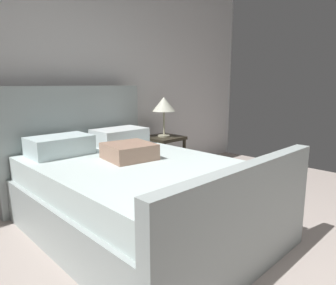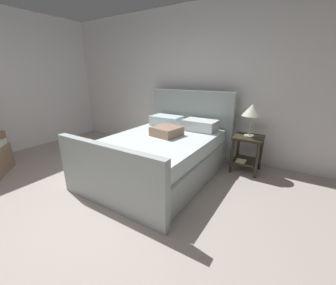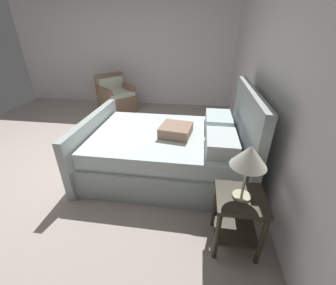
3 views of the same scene
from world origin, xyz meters
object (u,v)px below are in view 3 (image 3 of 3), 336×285
object	(u,v)px
bed	(169,150)
armchair	(116,98)
nightstand_right	(238,213)
table_lamp_right	(249,158)

from	to	relation	value
bed	armchair	world-z (taller)	bed
bed	armchair	distance (m)	2.94
nightstand_right	table_lamp_right	xyz separation A→B (m)	(0.00, 0.00, 0.61)
nightstand_right	armchair	bearing A→B (deg)	-145.25
nightstand_right	armchair	xyz separation A→B (m)	(-3.56, -2.47, -0.06)
nightstand_right	table_lamp_right	size ratio (longest dim) A/B	1.16
table_lamp_right	armchair	distance (m)	4.38
nightstand_right	table_lamp_right	world-z (taller)	table_lamp_right
bed	nightstand_right	xyz separation A→B (m)	(1.14, 0.80, 0.05)
bed	table_lamp_right	size ratio (longest dim) A/B	4.33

